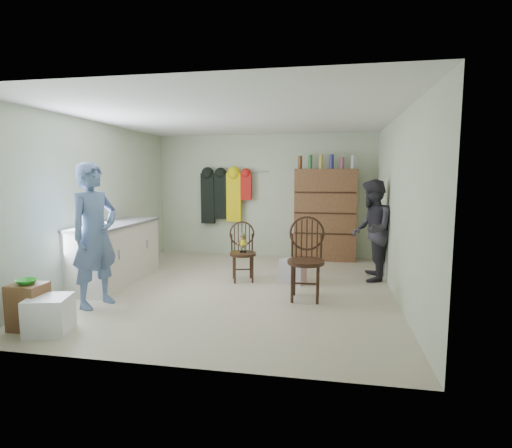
% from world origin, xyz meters
% --- Properties ---
extents(ground_plane, '(5.00, 5.00, 0.00)m').
position_xyz_m(ground_plane, '(0.00, 0.00, 0.00)').
color(ground_plane, beige).
rests_on(ground_plane, ground).
extents(room_walls, '(5.00, 5.00, 5.00)m').
position_xyz_m(room_walls, '(0.00, 0.53, 1.58)').
color(room_walls, beige).
rests_on(room_walls, ground).
extents(counter, '(0.64, 1.86, 0.94)m').
position_xyz_m(counter, '(-1.95, 0.00, 0.47)').
color(counter, silver).
rests_on(counter, ground).
extents(stool, '(0.35, 0.30, 0.51)m').
position_xyz_m(stool, '(-1.89, -1.96, 0.25)').
color(stool, brown).
rests_on(stool, ground).
extents(bowl, '(0.21, 0.21, 0.05)m').
position_xyz_m(bowl, '(-1.89, -1.96, 0.53)').
color(bowl, green).
rests_on(bowl, stool).
extents(plastic_tub, '(0.51, 0.49, 0.40)m').
position_xyz_m(plastic_tub, '(-1.58, -2.03, 0.20)').
color(plastic_tub, white).
rests_on(plastic_tub, ground).
extents(chair_front, '(0.52, 0.52, 0.94)m').
position_xyz_m(chair_front, '(-0.02, 0.48, 0.52)').
color(chair_front, black).
rests_on(chair_front, ground).
extents(chair_far, '(0.50, 0.50, 1.12)m').
position_xyz_m(chair_far, '(1.03, -0.30, 0.60)').
color(chair_far, black).
rests_on(chair_far, ground).
extents(striped_bag, '(0.42, 0.37, 0.38)m').
position_xyz_m(striped_bag, '(0.80, 0.44, 0.19)').
color(striped_bag, '#E57672').
rests_on(striped_bag, ground).
extents(person_left, '(0.64, 0.78, 1.84)m').
position_xyz_m(person_left, '(-1.60, -1.09, 0.92)').
color(person_left, '#546D9B').
rests_on(person_left, ground).
extents(person_right, '(0.69, 0.84, 1.61)m').
position_xyz_m(person_right, '(2.00, 0.87, 0.81)').
color(person_right, '#2D2B33').
rests_on(person_right, ground).
extents(dresser, '(1.20, 0.39, 2.07)m').
position_xyz_m(dresser, '(1.25, 2.30, 0.91)').
color(dresser, brown).
rests_on(dresser, ground).
extents(coat_rack, '(1.42, 0.12, 1.09)m').
position_xyz_m(coat_rack, '(-0.83, 2.38, 1.25)').
color(coat_rack, '#99999E').
rests_on(coat_rack, ground).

